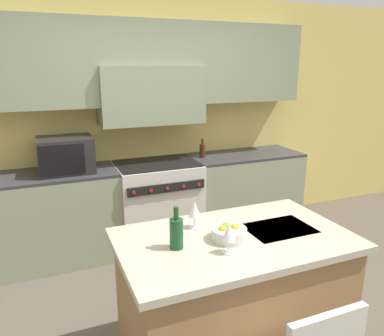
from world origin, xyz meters
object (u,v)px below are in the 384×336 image
Objects in this scene: microwave at (66,155)px; fruit_bowl at (229,233)px; wine_bottle at (176,232)px; wine_glass_far at (195,210)px; wine_glass_near at (229,233)px; range_stove at (158,204)px; oil_bottle_on_counter at (202,150)px.

microwave is 2.33× the size of fruit_bowl.
wine_bottle is 1.44× the size of wine_glass_far.
wine_glass_far is at bearing 96.34° from wine_glass_near.
fruit_bowl is at bearing -62.56° from wine_glass_far.
microwave reaches higher than fruit_bowl.
fruit_bowl is (-0.11, -1.86, 0.48)m from range_stove.
microwave reaches higher than wine_bottle.
wine_glass_far is 1.86m from oil_bottle_on_counter.
range_stove is 0.79m from oil_bottle_on_counter.
wine_glass_near and wine_glass_far have the same top height.
wine_bottle is at bearing -75.92° from microwave.
wine_bottle is 1.44× the size of wine_glass_near.
range_stove is at bearing 81.66° from wine_glass_far.
range_stove is at bearing 86.61° from fruit_bowl.
fruit_bowl is at bearing -93.39° from range_stove.
wine_glass_near is 0.19m from fruit_bowl.
microwave is at bearing 113.18° from fruit_bowl.
wine_glass_far is at bearing 117.44° from fruit_bowl.
microwave reaches higher than wine_glass_near.
wine_glass_near is 0.40m from wine_glass_far.
wine_glass_near is at bearing -118.55° from fruit_bowl.
microwave is 1.77m from wine_glass_far.
wine_glass_far is at bearing -67.48° from microwave.
wine_bottle is 0.31m from wine_glass_far.
wine_glass_near reaches higher than range_stove.
range_stove is 1.97m from wine_bottle.
fruit_bowl is (0.34, -0.02, -0.06)m from wine_bottle.
fruit_bowl is (0.81, -1.88, -0.16)m from microwave.
microwave is at bearing 112.52° from wine_glass_far.
wine_glass_near reaches higher than fruit_bowl.
range_stove is 1.12m from microwave.
fruit_bowl is (0.08, 0.15, -0.08)m from wine_glass_near.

